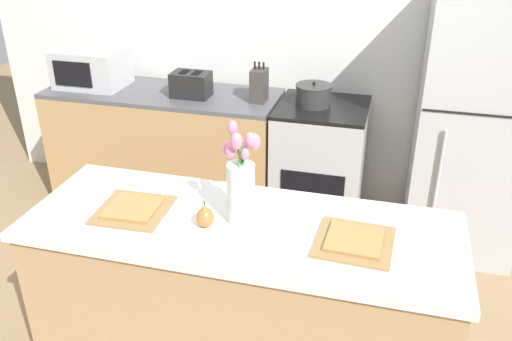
# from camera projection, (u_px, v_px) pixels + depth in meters

# --- Properties ---
(back_wall) EXTENTS (5.20, 0.08, 2.70)m
(back_wall) POSITION_uv_depth(u_px,v_px,m) (321.00, 26.00, 3.77)
(back_wall) COLOR silver
(back_wall) RESTS_ON ground_plane
(kitchen_island) EXTENTS (1.80, 0.66, 0.95)m
(kitchen_island) POSITION_uv_depth(u_px,v_px,m) (242.00, 312.00, 2.43)
(kitchen_island) COLOR tan
(kitchen_island) RESTS_ON ground_plane
(back_counter) EXTENTS (1.68, 0.60, 0.91)m
(back_counter) POSITION_uv_depth(u_px,v_px,m) (166.00, 150.00, 4.07)
(back_counter) COLOR tan
(back_counter) RESTS_ON ground_plane
(stove_range) EXTENTS (0.60, 0.61, 0.91)m
(stove_range) POSITION_uv_depth(u_px,v_px,m) (319.00, 167.00, 3.80)
(stove_range) COLOR #B2B5B7
(stove_range) RESTS_ON ground_plane
(refrigerator) EXTENTS (0.68, 0.67, 1.70)m
(refrigerator) POSITION_uv_depth(u_px,v_px,m) (472.00, 128.00, 3.41)
(refrigerator) COLOR #B7BABC
(refrigerator) RESTS_ON ground_plane
(flower_vase) EXTENTS (0.14, 0.15, 0.42)m
(flower_vase) POSITION_uv_depth(u_px,v_px,m) (241.00, 183.00, 2.16)
(flower_vase) COLOR silver
(flower_vase) RESTS_ON kitchen_island
(pear_figurine) EXTENTS (0.07, 0.07, 0.12)m
(pear_figurine) POSITION_uv_depth(u_px,v_px,m) (205.00, 216.00, 2.18)
(pear_figurine) COLOR #C66B33
(pear_figurine) RESTS_ON kitchen_island
(plate_setting_left) EXTENTS (0.31, 0.31, 0.02)m
(plate_setting_left) POSITION_uv_depth(u_px,v_px,m) (133.00, 209.00, 2.30)
(plate_setting_left) COLOR olive
(plate_setting_left) RESTS_ON kitchen_island
(plate_setting_right) EXTENTS (0.31, 0.31, 0.02)m
(plate_setting_right) POSITION_uv_depth(u_px,v_px,m) (354.00, 241.00, 2.09)
(plate_setting_right) COLOR olive
(plate_setting_right) RESTS_ON kitchen_island
(toaster) EXTENTS (0.28, 0.18, 0.17)m
(toaster) POSITION_uv_depth(u_px,v_px,m) (191.00, 84.00, 3.73)
(toaster) COLOR black
(toaster) RESTS_ON back_counter
(cooking_pot) EXTENTS (0.24, 0.24, 0.16)m
(cooking_pot) POSITION_uv_depth(u_px,v_px,m) (314.00, 95.00, 3.58)
(cooking_pot) COLOR #2D2D2D
(cooking_pot) RESTS_ON stove_range
(microwave) EXTENTS (0.48, 0.37, 0.27)m
(microwave) POSITION_uv_depth(u_px,v_px,m) (91.00, 68.00, 3.93)
(microwave) COLOR #B7BABC
(microwave) RESTS_ON back_counter
(knife_block) EXTENTS (0.10, 0.14, 0.27)m
(knife_block) POSITION_uv_depth(u_px,v_px,m) (259.00, 85.00, 3.63)
(knife_block) COLOR #3D3833
(knife_block) RESTS_ON back_counter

